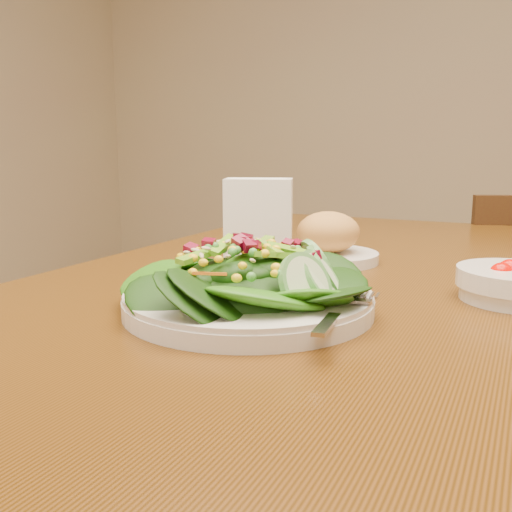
% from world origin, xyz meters
% --- Properties ---
extents(dining_table, '(0.90, 1.40, 0.75)m').
position_xyz_m(dining_table, '(0.00, 0.00, 0.65)').
color(dining_table, '#5A3311').
rests_on(dining_table, ground_plane).
extents(salad_plate, '(0.29, 0.28, 0.08)m').
position_xyz_m(salad_plate, '(-0.07, -0.22, 0.78)').
color(salad_plate, silver).
rests_on(salad_plate, dining_table).
extents(bread_plate, '(0.16, 0.16, 0.08)m').
position_xyz_m(bread_plate, '(-0.10, 0.09, 0.78)').
color(bread_plate, silver).
rests_on(bread_plate, dining_table).
extents(napkin_holder, '(0.12, 0.09, 0.14)m').
position_xyz_m(napkin_holder, '(-0.19, 0.03, 0.82)').
color(napkin_holder, white).
rests_on(napkin_holder, dining_table).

